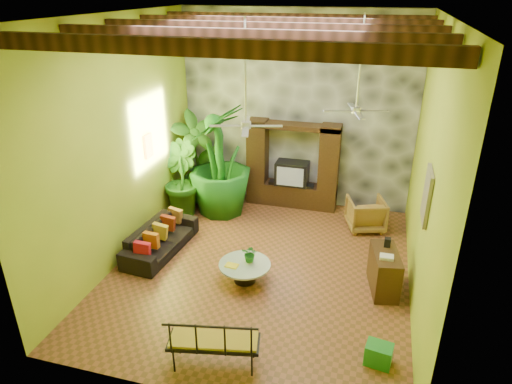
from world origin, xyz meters
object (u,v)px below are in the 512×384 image
(tall_plant_b, at_px, (180,179))
(entertainment_center, at_px, (292,171))
(green_bin, at_px, (379,354))
(sofa, at_px, (161,239))
(tall_plant_a, at_px, (196,158))
(tall_plant_c, at_px, (220,161))
(ceiling_fan_front, at_px, (246,114))
(wicker_armchair, at_px, (366,214))
(coffee_table, at_px, (245,270))
(ceiling_fan_back, at_px, (357,100))
(iron_bench, at_px, (212,341))
(side_console, at_px, (384,271))

(tall_plant_b, bearing_deg, entertainment_center, 25.76)
(green_bin, bearing_deg, sofa, 155.90)
(tall_plant_a, xyz_separation_m, tall_plant_c, (0.84, -0.45, 0.17))
(sofa, height_order, tall_plant_c, tall_plant_c)
(ceiling_fan_front, bearing_deg, tall_plant_c, 119.39)
(wicker_armchair, distance_m, coffee_table, 3.62)
(tall_plant_a, bearing_deg, ceiling_fan_front, -52.97)
(ceiling_fan_back, distance_m, green_bin, 4.72)
(ceiling_fan_front, xyz_separation_m, ceiling_fan_back, (1.80, 1.60, 0.00))
(ceiling_fan_front, distance_m, iron_bench, 3.81)
(tall_plant_a, bearing_deg, ceiling_fan_back, -19.73)
(sofa, xyz_separation_m, tall_plant_b, (-0.31, 1.84, 0.65))
(sofa, bearing_deg, tall_plant_c, -11.83)
(ceiling_fan_front, relative_size, ceiling_fan_back, 1.00)
(iron_bench, bearing_deg, coffee_table, 83.30)
(entertainment_center, distance_m, coffee_table, 3.78)
(ceiling_fan_front, bearing_deg, wicker_armchair, 50.80)
(green_bin, bearing_deg, entertainment_center, 115.05)
(ceiling_fan_front, relative_size, tall_plant_a, 0.74)
(ceiling_fan_front, relative_size, tall_plant_c, 0.65)
(tall_plant_b, height_order, iron_bench, tall_plant_b)
(ceiling_fan_front, height_order, ceiling_fan_back, same)
(sofa, distance_m, wicker_armchair, 4.91)
(ceiling_fan_front, distance_m, side_console, 4.03)
(tall_plant_a, height_order, tall_plant_c, tall_plant_c)
(entertainment_center, height_order, side_console, entertainment_center)
(entertainment_center, distance_m, ceiling_fan_back, 3.50)
(side_console, distance_m, green_bin, 2.03)
(wicker_armchair, height_order, iron_bench, iron_bench)
(wicker_armchair, bearing_deg, entertainment_center, -40.53)
(side_console, bearing_deg, tall_plant_a, 139.98)
(green_bin, bearing_deg, ceiling_fan_front, 146.94)
(sofa, bearing_deg, side_console, -86.77)
(tall_plant_c, relative_size, coffee_table, 2.73)
(tall_plant_a, bearing_deg, sofa, -86.03)
(iron_bench, bearing_deg, tall_plant_b, 107.58)
(coffee_table, height_order, iron_bench, iron_bench)
(sofa, xyz_separation_m, side_console, (4.82, -0.13, 0.10))
(entertainment_center, relative_size, green_bin, 5.90)
(ceiling_fan_back, distance_m, tall_plant_a, 4.88)
(tall_plant_b, distance_m, iron_bench, 5.47)
(tall_plant_c, bearing_deg, coffee_table, -62.18)
(coffee_table, bearing_deg, iron_bench, -85.36)
(entertainment_center, xyz_separation_m, green_bin, (2.46, -5.27, -0.79))
(coffee_table, relative_size, green_bin, 2.55)
(sofa, relative_size, wicker_armchair, 2.45)
(wicker_armchair, bearing_deg, green_bin, 78.03)
(wicker_armchair, bearing_deg, sofa, 9.90)
(entertainment_center, bearing_deg, sofa, -126.81)
(sofa, bearing_deg, ceiling_fan_back, -68.46)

